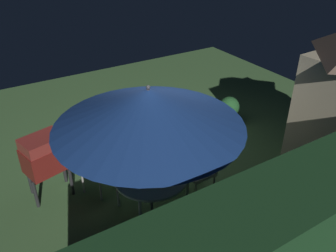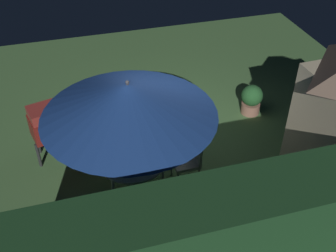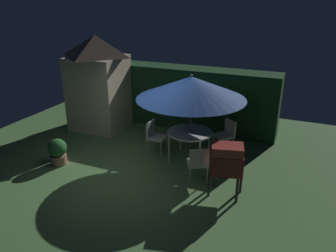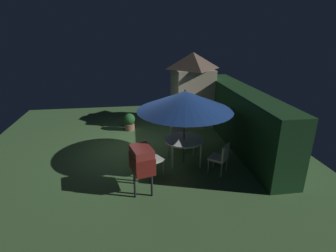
{
  "view_description": "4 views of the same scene",
  "coord_description": "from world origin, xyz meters",
  "px_view_note": "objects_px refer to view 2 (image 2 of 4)",
  "views": [
    {
      "loc": [
        3.12,
        5.1,
        4.23
      ],
      "look_at": [
        0.18,
        0.31,
        0.96
      ],
      "focal_mm": 36.98,
      "sensor_mm": 36.0,
      "label": 1
    },
    {
      "loc": [
        1.94,
        6.48,
        5.55
      ],
      "look_at": [
        0.3,
        0.76,
        0.97
      ],
      "focal_mm": 44.18,
      "sensor_mm": 36.0,
      "label": 2
    },
    {
      "loc": [
        3.68,
        -6.36,
        4.11
      ],
      "look_at": [
        0.58,
        0.89,
        0.99
      ],
      "focal_mm": 34.93,
      "sensor_mm": 36.0,
      "label": 3
    },
    {
      "loc": [
        8.29,
        -0.3,
        3.97
      ],
      "look_at": [
        0.47,
        0.82,
        1.01
      ],
      "focal_mm": 28.16,
      "sensor_mm": 36.0,
      "label": 4
    }
  ],
  "objects_px": {
    "bbq_grill": "(49,122)",
    "chair_toward_hedge": "(92,138)",
    "patio_table": "(133,161)",
    "chair_near_shed": "(97,218)",
    "patio_umbrella": "(128,100)",
    "potted_plant_by_shed": "(252,99)",
    "chair_far_side": "(190,158)"
  },
  "relations": [
    {
      "from": "chair_near_shed",
      "to": "chair_toward_hedge",
      "type": "relative_size",
      "value": 1.0
    },
    {
      "from": "bbq_grill",
      "to": "potted_plant_by_shed",
      "type": "distance_m",
      "value": 4.42
    },
    {
      "from": "chair_far_side",
      "to": "potted_plant_by_shed",
      "type": "bearing_deg",
      "value": -140.55
    },
    {
      "from": "chair_near_shed",
      "to": "chair_far_side",
      "type": "xyz_separation_m",
      "value": [
        -1.83,
        -0.92,
        0.0
      ]
    },
    {
      "from": "patio_umbrella",
      "to": "bbq_grill",
      "type": "xyz_separation_m",
      "value": [
        1.31,
        -1.34,
        -1.14
      ]
    },
    {
      "from": "bbq_grill",
      "to": "chair_far_side",
      "type": "bearing_deg",
      "value": 150.4
    },
    {
      "from": "chair_toward_hedge",
      "to": "potted_plant_by_shed",
      "type": "bearing_deg",
      "value": -170.72
    },
    {
      "from": "bbq_grill",
      "to": "chair_toward_hedge",
      "type": "height_order",
      "value": "bbq_grill"
    },
    {
      "from": "patio_table",
      "to": "patio_umbrella",
      "type": "xyz_separation_m",
      "value": [
        -0.0,
        0.0,
        1.26
      ]
    },
    {
      "from": "chair_far_side",
      "to": "chair_toward_hedge",
      "type": "xyz_separation_m",
      "value": [
        1.63,
        -1.06,
        0.0
      ]
    },
    {
      "from": "patio_umbrella",
      "to": "bbq_grill",
      "type": "relative_size",
      "value": 2.35
    },
    {
      "from": "patio_table",
      "to": "bbq_grill",
      "type": "height_order",
      "value": "bbq_grill"
    },
    {
      "from": "chair_near_shed",
      "to": "potted_plant_by_shed",
      "type": "relative_size",
      "value": 1.28
    },
    {
      "from": "bbq_grill",
      "to": "chair_near_shed",
      "type": "height_order",
      "value": "bbq_grill"
    },
    {
      "from": "potted_plant_by_shed",
      "to": "patio_table",
      "type": "bearing_deg",
      "value": 28.45
    },
    {
      "from": "patio_table",
      "to": "patio_umbrella",
      "type": "distance_m",
      "value": 1.26
    },
    {
      "from": "chair_far_side",
      "to": "bbq_grill",
      "type": "bearing_deg",
      "value": -29.6
    },
    {
      "from": "bbq_grill",
      "to": "chair_toward_hedge",
      "type": "bearing_deg",
      "value": 159.03
    },
    {
      "from": "chair_toward_hedge",
      "to": "patio_table",
      "type": "bearing_deg",
      "value": 118.88
    },
    {
      "from": "potted_plant_by_shed",
      "to": "chair_far_side",
      "type": "bearing_deg",
      "value": 39.45
    },
    {
      "from": "chair_far_side",
      "to": "chair_toward_hedge",
      "type": "distance_m",
      "value": 1.95
    },
    {
      "from": "patio_umbrella",
      "to": "chair_near_shed",
      "type": "relative_size",
      "value": 3.13
    },
    {
      "from": "chair_far_side",
      "to": "chair_toward_hedge",
      "type": "bearing_deg",
      "value": -33.03
    },
    {
      "from": "chair_toward_hedge",
      "to": "potted_plant_by_shed",
      "type": "distance_m",
      "value": 3.7
    },
    {
      "from": "chair_far_side",
      "to": "potted_plant_by_shed",
      "type": "xyz_separation_m",
      "value": [
        -2.02,
        -1.66,
        -0.15
      ]
    },
    {
      "from": "chair_toward_hedge",
      "to": "chair_far_side",
      "type": "bearing_deg",
      "value": 146.97
    },
    {
      "from": "patio_table",
      "to": "chair_near_shed",
      "type": "bearing_deg",
      "value": 49.8
    },
    {
      "from": "patio_table",
      "to": "chair_near_shed",
      "type": "distance_m",
      "value": 1.22
    },
    {
      "from": "patio_umbrella",
      "to": "patio_table",
      "type": "bearing_deg",
      "value": -45.0
    },
    {
      "from": "patio_umbrella",
      "to": "potted_plant_by_shed",
      "type": "xyz_separation_m",
      "value": [
        -3.06,
        -1.66,
        -1.62
      ]
    },
    {
      "from": "patio_table",
      "to": "patio_umbrella",
      "type": "height_order",
      "value": "patio_umbrella"
    },
    {
      "from": "patio_table",
      "to": "chair_near_shed",
      "type": "xyz_separation_m",
      "value": [
        0.78,
        0.92,
        -0.2
      ]
    }
  ]
}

